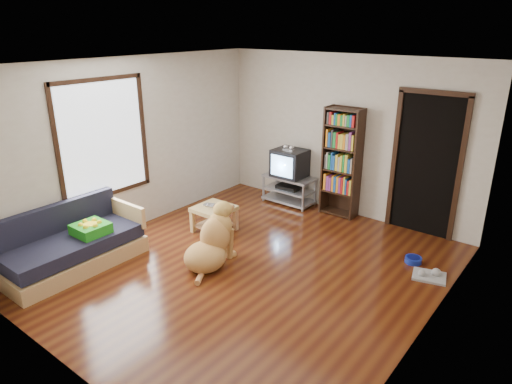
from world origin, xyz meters
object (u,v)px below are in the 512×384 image
Objects in this scene: dog_bowl at (413,260)px; dog at (212,243)px; bookshelf at (342,157)px; coffee_table at (214,214)px; sofa at (73,248)px; laptop at (212,207)px; crt_tv at (290,163)px; grey_rag at (429,276)px; green_cushion at (91,229)px; tv_stand at (289,188)px.

dog is (-2.11, -1.68, 0.27)m from dog_bowl.
bookshelf reaches higher than coffee_table.
dog_bowl is 4.54m from sofa.
laptop is 0.32× the size of dog.
laptop is 2.25m from bookshelf.
dog reaches higher than laptop.
bookshelf is at bearing 4.32° from crt_tv.
grey_rag is 0.69× the size of crt_tv.
crt_tv is 0.32× the size of sofa.
crt_tv is at bearing 65.24° from laptop.
dog_bowl is at bearing 1.62° from laptop.
coffee_table is 1.03m from dog.
crt_tv is at bearing 76.10° from green_cushion.
grey_rag is at bearing -4.40° from laptop.
grey_rag is 4.63m from sofa.
green_cushion is at bearing -103.91° from crt_tv.
laptop reaches higher than grey_rag.
laptop is 1.49× the size of dog_bowl.
tv_stand is 0.88× the size of dog.
dog_bowl is at bearing -17.58° from crt_tv.
dog is (0.44, -2.47, 0.04)m from tv_stand.
tv_stand is 1.72m from coffee_table.
dog is at bearing -48.33° from coffee_table.
crt_tv is at bearing 90.00° from tv_stand.
dog_bowl reaches higher than grey_rag.
dog_bowl is at bearing -17.13° from tv_stand.
coffee_table is (-0.00, 0.03, -0.13)m from laptop.
crt_tv is at bearing 162.42° from dog_bowl.
green_cushion is at bearing -143.89° from dog.
bookshelf reaches higher than sofa.
dog_bowl is 2.77m from crt_tv.
dog_bowl is 2.69m from tv_stand.
coffee_table is at bearing -123.54° from bookshelf.
grey_rag is at bearing 32.64° from green_cushion.
sofa is at bearing -119.43° from green_cushion.
crt_tv is (0.24, 1.75, 0.33)m from laptop.
dog is (-2.41, -1.43, 0.30)m from grey_rag.
coffee_table is (0.73, 1.93, 0.02)m from sofa.
bookshelf is (-1.91, 1.13, 0.99)m from grey_rag.
coffee_table is 0.54× the size of dog.
sofa is at bearing -128.13° from laptop.
dog_bowl is at bearing 38.84° from sofa.
tv_stand is at bearing 74.98° from sofa.
crt_tv reaches higher than grey_rag.
grey_rag is 3.18m from coffee_table.
tv_stand is 1.64× the size of coffee_table.
bookshelf is (0.95, 0.09, 0.73)m from tv_stand.
crt_tv reaches higher than dog_bowl.
sofa is at bearing -141.16° from dog_bowl.
sofa reaches higher than tv_stand.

